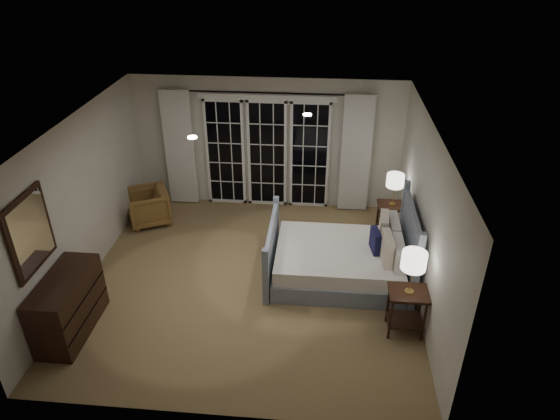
# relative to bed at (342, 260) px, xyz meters

# --- Properties ---
(floor) EXTENTS (5.00, 5.00, 0.00)m
(floor) POSITION_rel_bed_xyz_m (-1.42, -0.21, -0.32)
(floor) COLOR olive
(floor) RESTS_ON ground
(ceiling) EXTENTS (5.00, 5.00, 0.00)m
(ceiling) POSITION_rel_bed_xyz_m (-1.42, -0.21, 2.18)
(ceiling) COLOR white
(ceiling) RESTS_ON wall_back
(wall_left) EXTENTS (0.02, 5.00, 2.50)m
(wall_left) POSITION_rel_bed_xyz_m (-3.92, -0.21, 0.93)
(wall_left) COLOR silver
(wall_left) RESTS_ON floor
(wall_right) EXTENTS (0.02, 5.00, 2.50)m
(wall_right) POSITION_rel_bed_xyz_m (1.08, -0.21, 0.93)
(wall_right) COLOR silver
(wall_right) RESTS_ON floor
(wall_back) EXTENTS (5.00, 0.02, 2.50)m
(wall_back) POSITION_rel_bed_xyz_m (-1.42, 2.29, 0.93)
(wall_back) COLOR silver
(wall_back) RESTS_ON floor
(wall_front) EXTENTS (5.00, 0.02, 2.50)m
(wall_front) POSITION_rel_bed_xyz_m (-1.42, -2.71, 0.93)
(wall_front) COLOR silver
(wall_front) RESTS_ON floor
(french_doors) EXTENTS (2.50, 0.04, 2.20)m
(french_doors) POSITION_rel_bed_xyz_m (-1.42, 2.25, 0.77)
(french_doors) COLOR black
(french_doors) RESTS_ON wall_back
(curtain_rod) EXTENTS (3.50, 0.03, 0.03)m
(curtain_rod) POSITION_rel_bed_xyz_m (-1.42, 2.19, 1.93)
(curtain_rod) COLOR black
(curtain_rod) RESTS_ON wall_back
(curtain_left) EXTENTS (0.55, 0.10, 2.25)m
(curtain_left) POSITION_rel_bed_xyz_m (-3.07, 2.17, 0.83)
(curtain_left) COLOR silver
(curtain_left) RESTS_ON curtain_rod
(curtain_right) EXTENTS (0.55, 0.10, 2.25)m
(curtain_right) POSITION_rel_bed_xyz_m (0.23, 2.17, 0.83)
(curtain_right) COLOR silver
(curtain_right) RESTS_ON curtain_rod
(downlight_a) EXTENTS (0.12, 0.12, 0.01)m
(downlight_a) POSITION_rel_bed_xyz_m (-0.62, 0.39, 2.17)
(downlight_a) COLOR white
(downlight_a) RESTS_ON ceiling
(downlight_b) EXTENTS (0.12, 0.12, 0.01)m
(downlight_b) POSITION_rel_bed_xyz_m (-2.02, -0.61, 2.17)
(downlight_b) COLOR white
(downlight_b) RESTS_ON ceiling
(bed) EXTENTS (2.13, 1.52, 1.24)m
(bed) POSITION_rel_bed_xyz_m (0.00, 0.00, 0.00)
(bed) COLOR gray
(bed) RESTS_ON floor
(nightstand_left) EXTENTS (0.51, 0.41, 0.67)m
(nightstand_left) POSITION_rel_bed_xyz_m (0.82, -1.14, 0.12)
(nightstand_left) COLOR #321810
(nightstand_left) RESTS_ON floor
(nightstand_right) EXTENTS (0.49, 0.39, 0.64)m
(nightstand_right) POSITION_rel_bed_xyz_m (0.85, 1.26, 0.10)
(nightstand_right) COLOR #321810
(nightstand_right) RESTS_ON floor
(lamp_left) EXTENTS (0.32, 0.32, 0.61)m
(lamp_left) POSITION_rel_bed_xyz_m (0.82, -1.14, 0.84)
(lamp_left) COLOR tan
(lamp_left) RESTS_ON nightstand_left
(lamp_right) EXTENTS (0.29, 0.29, 0.57)m
(lamp_right) POSITION_rel_bed_xyz_m (0.85, 1.26, 0.77)
(lamp_right) COLOR tan
(lamp_right) RESTS_ON nightstand_right
(armchair) EXTENTS (0.96, 0.95, 0.66)m
(armchair) POSITION_rel_bed_xyz_m (-3.52, 1.35, 0.01)
(armchair) COLOR brown
(armchair) RESTS_ON floor
(dresser) EXTENTS (0.52, 1.21, 0.86)m
(dresser) POSITION_rel_bed_xyz_m (-3.65, -1.53, 0.11)
(dresser) COLOR #321810
(dresser) RESTS_ON floor
(mirror) EXTENTS (0.05, 0.85, 1.00)m
(mirror) POSITION_rel_bed_xyz_m (-3.89, -1.53, 1.23)
(mirror) COLOR #321810
(mirror) RESTS_ON wall_left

